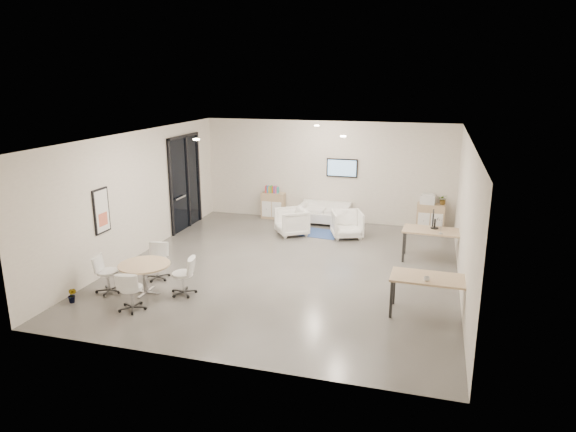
% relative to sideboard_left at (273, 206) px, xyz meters
% --- Properties ---
extents(room_shell, '(9.60, 10.60, 4.80)m').
position_rel_sideboard_left_xyz_m(room_shell, '(1.72, -4.28, 1.18)').
color(room_shell, '#4C4A45').
rests_on(room_shell, ground).
extents(glass_door, '(0.09, 1.90, 2.85)m').
position_rel_sideboard_left_xyz_m(glass_door, '(-2.23, -1.77, 1.08)').
color(glass_door, black).
rests_on(glass_door, room_shell).
extents(artwork, '(0.05, 0.54, 1.04)m').
position_rel_sideboard_left_xyz_m(artwork, '(-2.25, -5.88, 1.12)').
color(artwork, black).
rests_on(artwork, room_shell).
extents(wall_tv, '(0.98, 0.06, 0.58)m').
position_rel_sideboard_left_xyz_m(wall_tv, '(2.22, 0.18, 1.33)').
color(wall_tv, black).
rests_on(wall_tv, room_shell).
extents(ceiling_spots, '(3.14, 4.14, 0.03)m').
position_rel_sideboard_left_xyz_m(ceiling_spots, '(1.52, -3.44, 2.76)').
color(ceiling_spots, '#FFEAC6').
rests_on(ceiling_spots, room_shell).
extents(sideboard_left, '(0.75, 0.39, 0.85)m').
position_rel_sideboard_left_xyz_m(sideboard_left, '(0.00, 0.00, 0.00)').
color(sideboard_left, tan).
rests_on(sideboard_left, room_shell).
extents(sideboard_right, '(0.82, 0.40, 0.82)m').
position_rel_sideboard_left_xyz_m(sideboard_right, '(5.00, -0.00, -0.01)').
color(sideboard_right, tan).
rests_on(sideboard_right, room_shell).
extents(books, '(0.44, 0.14, 0.22)m').
position_rel_sideboard_left_xyz_m(books, '(-0.04, 0.00, 0.54)').
color(books, red).
rests_on(books, sideboard_left).
extents(printer, '(0.48, 0.42, 0.31)m').
position_rel_sideboard_left_xyz_m(printer, '(4.90, 0.00, 0.54)').
color(printer, white).
rests_on(printer, sideboard_right).
extents(loveseat, '(1.55, 0.80, 0.58)m').
position_rel_sideboard_left_xyz_m(loveseat, '(1.79, -0.17, -0.11)').
color(loveseat, white).
rests_on(loveseat, room_shell).
extents(blue_rug, '(1.50, 1.10, 0.01)m').
position_rel_sideboard_left_xyz_m(blue_rug, '(1.74, -1.27, -0.42)').
color(blue_rug, navy).
rests_on(blue_rug, room_shell).
extents(armchair_left, '(1.12, 1.13, 0.86)m').
position_rel_sideboard_left_xyz_m(armchair_left, '(1.08, -1.62, 0.01)').
color(armchair_left, white).
rests_on(armchair_left, room_shell).
extents(armchair_right, '(1.06, 1.03, 0.86)m').
position_rel_sideboard_left_xyz_m(armchair_right, '(2.70, -1.44, 0.01)').
color(armchair_right, white).
rests_on(armchair_right, room_shell).
extents(desk_rear, '(1.58, 0.85, 0.80)m').
position_rel_sideboard_left_xyz_m(desk_rear, '(5.12, -2.76, 0.30)').
color(desk_rear, tan).
rests_on(desk_rear, room_shell).
extents(desk_front, '(1.53, 0.79, 0.79)m').
position_rel_sideboard_left_xyz_m(desk_front, '(5.09, -6.01, 0.29)').
color(desk_front, tan).
rests_on(desk_front, room_shell).
extents(monitor, '(0.20, 0.50, 0.44)m').
position_rel_sideboard_left_xyz_m(monitor, '(5.08, -2.61, 0.61)').
color(monitor, black).
rests_on(monitor, desk_rear).
extents(round_table, '(1.09, 1.09, 0.66)m').
position_rel_sideboard_left_xyz_m(round_table, '(-0.79, -6.59, 0.16)').
color(round_table, tan).
rests_on(round_table, room_shell).
extents(meeting_chairs, '(2.29, 2.29, 0.82)m').
position_rel_sideboard_left_xyz_m(meeting_chairs, '(-0.79, -6.59, -0.01)').
color(meeting_chairs, white).
rests_on(meeting_chairs, room_shell).
extents(plant_cabinet, '(0.28, 0.31, 0.24)m').
position_rel_sideboard_left_xyz_m(plant_cabinet, '(5.33, -0.01, 0.52)').
color(plant_cabinet, '#3F7F3F').
rests_on(plant_cabinet, sideboard_right).
extents(plant_floor, '(0.22, 0.35, 0.15)m').
position_rel_sideboard_left_xyz_m(plant_floor, '(-1.98, -7.46, -0.35)').
color(plant_floor, '#3F7F3F').
rests_on(plant_floor, room_shell).
extents(cup, '(0.13, 0.11, 0.11)m').
position_rel_sideboard_left_xyz_m(cup, '(5.01, -6.23, 0.42)').
color(cup, white).
rests_on(cup, desk_front).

